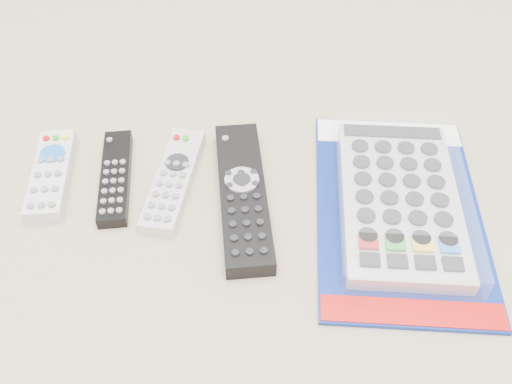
{
  "coord_description": "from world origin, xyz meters",
  "views": [
    {
      "loc": [
        0.03,
        -0.45,
        0.54
      ],
      "look_at": [
        0.04,
        0.03,
        0.01
      ],
      "focal_mm": 40.0,
      "sensor_mm": 36.0,
      "label": 1
    }
  ],
  "objects_px": {
    "remote_slim_black": "(115,177)",
    "remote_large_black": "(243,194)",
    "jumbo_remote_packaged": "(400,198)",
    "remote_small_grey": "(51,174)",
    "remote_silver_dvd": "(174,179)"
  },
  "relations": [
    {
      "from": "remote_slim_black",
      "to": "remote_large_black",
      "type": "height_order",
      "value": "remote_large_black"
    },
    {
      "from": "remote_slim_black",
      "to": "remote_large_black",
      "type": "distance_m",
      "value": 0.17
    },
    {
      "from": "remote_slim_black",
      "to": "jumbo_remote_packaged",
      "type": "height_order",
      "value": "jumbo_remote_packaged"
    },
    {
      "from": "jumbo_remote_packaged",
      "to": "remote_large_black",
      "type": "bearing_deg",
      "value": 179.79
    },
    {
      "from": "remote_small_grey",
      "to": "jumbo_remote_packaged",
      "type": "distance_m",
      "value": 0.44
    },
    {
      "from": "remote_small_grey",
      "to": "remote_large_black",
      "type": "relative_size",
      "value": 0.64
    },
    {
      "from": "remote_silver_dvd",
      "to": "jumbo_remote_packaged",
      "type": "height_order",
      "value": "jumbo_remote_packaged"
    },
    {
      "from": "remote_silver_dvd",
      "to": "remote_large_black",
      "type": "bearing_deg",
      "value": -8.56
    },
    {
      "from": "remote_small_grey",
      "to": "remote_slim_black",
      "type": "xyz_separation_m",
      "value": [
        0.08,
        -0.01,
        -0.0
      ]
    },
    {
      "from": "remote_slim_black",
      "to": "remote_small_grey",
      "type": "bearing_deg",
      "value": 171.88
    },
    {
      "from": "remote_slim_black",
      "to": "remote_large_black",
      "type": "bearing_deg",
      "value": -17.55
    },
    {
      "from": "remote_silver_dvd",
      "to": "remote_large_black",
      "type": "height_order",
      "value": "remote_large_black"
    },
    {
      "from": "jumbo_remote_packaged",
      "to": "remote_small_grey",
      "type": "bearing_deg",
      "value": 177.28
    },
    {
      "from": "remote_large_black",
      "to": "jumbo_remote_packaged",
      "type": "bearing_deg",
      "value": -9.32
    },
    {
      "from": "remote_slim_black",
      "to": "jumbo_remote_packaged",
      "type": "xyz_separation_m",
      "value": [
        0.36,
        -0.06,
        0.01
      ]
    }
  ]
}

